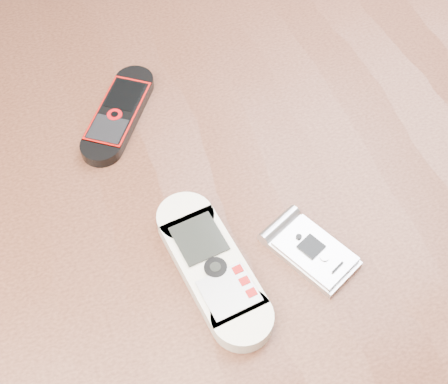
# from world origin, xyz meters

# --- Properties ---
(table) EXTENTS (1.20, 0.80, 0.75)m
(table) POSITION_xyz_m (0.00, 0.00, 0.64)
(table) COLOR black
(table) RESTS_ON ground
(nokia_white) EXTENTS (0.07, 0.17, 0.02)m
(nokia_white) POSITION_xyz_m (-0.03, -0.07, 0.76)
(nokia_white) COLOR silver
(nokia_white) RESTS_ON table
(nokia_black_red) EXTENTS (0.11, 0.14, 0.01)m
(nokia_black_red) POSITION_xyz_m (-0.06, 0.14, 0.76)
(nokia_black_red) COLOR black
(nokia_black_red) RESTS_ON table
(motorola_razr) EXTENTS (0.08, 0.10, 0.01)m
(motorola_razr) POSITION_xyz_m (0.06, -0.09, 0.76)
(motorola_razr) COLOR silver
(motorola_razr) RESTS_ON table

